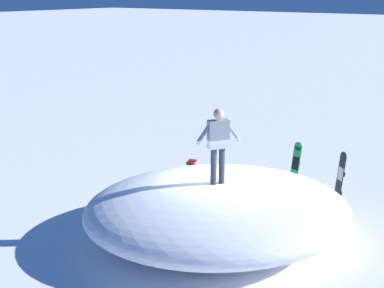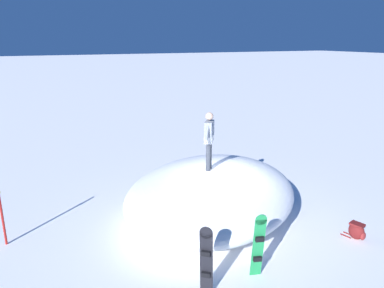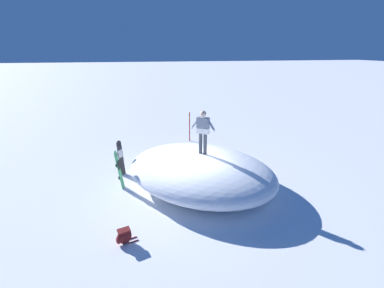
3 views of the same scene
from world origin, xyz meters
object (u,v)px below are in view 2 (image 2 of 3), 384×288
Objects in this scene: backpack_near at (357,231)px; trail_marker_pole at (1,211)px; snowboarder_standing at (209,137)px; snowboard_primary_upright at (258,245)px; snowboard_secondary_upright at (206,259)px.

trail_marker_pole is (3.76, 8.63, 0.71)m from backpack_near.
snowboarder_standing is 2.65× the size of backpack_near.
snowboarder_standing is 0.97× the size of trail_marker_pole.
snowboarder_standing is at bearing -8.43° from snowboard_primary_upright.
snowboarder_standing is 4.12m from snowboard_secondary_upright.
snowboarder_standing is 3.75m from snowboard_primary_upright.
snowboard_primary_upright reaches higher than backpack_near.
snowboarder_standing reaches higher than backpack_near.
snowboard_primary_upright is at bearing 93.90° from backpack_near.
trail_marker_pole reaches higher than snowboard_secondary_upright.
snowboard_primary_upright is 1.01× the size of snowboard_secondary_upright.
snowboard_secondary_upright is 0.89× the size of trail_marker_pole.
backpack_near is at bearing -86.10° from snowboard_primary_upright.
snowboard_primary_upright is at bearing 171.57° from snowboarder_standing.
snowboarder_standing is 4.81m from backpack_near.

